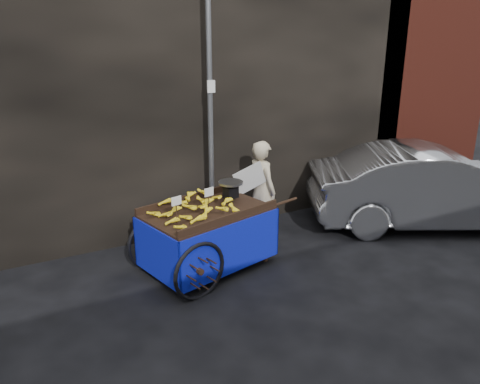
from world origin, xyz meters
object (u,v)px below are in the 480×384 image
banana_cart (204,217)px  vendor (262,190)px  plastic_bag (262,237)px  parked_car (434,187)px

banana_cart → vendor: vendor is taller
banana_cart → plastic_bag: (1.12, 0.34, -0.66)m
banana_cart → vendor: (1.25, 0.60, 0.02)m
plastic_bag → parked_car: size_ratio=0.06×
vendor → plastic_bag: 0.74m
plastic_bag → vendor: bearing=63.3°
plastic_bag → banana_cart: bearing=-163.2°
vendor → parked_car: vendor is taller
banana_cart → parked_car: bearing=-18.7°
vendor → plastic_bag: (-0.13, -0.26, -0.68)m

